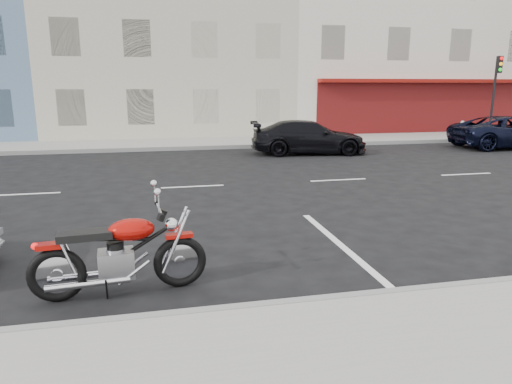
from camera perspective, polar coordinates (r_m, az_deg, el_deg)
ground at (r=12.16m, az=1.51°, el=1.10°), size 120.00×120.00×0.00m
sidewalk_far at (r=20.51m, az=-18.31°, el=5.56°), size 80.00×3.40×0.15m
curb_far at (r=18.83m, az=-18.82°, el=4.92°), size 80.00×0.12×0.16m
bldg_cream at (r=28.05m, az=-11.12°, el=19.44°), size 12.00×12.00×11.50m
bldg_corner at (r=31.32m, az=14.92°, el=19.48°), size 14.00×12.00×12.50m
traffic_light at (r=25.74m, az=27.76°, el=11.68°), size 0.26×0.30×3.80m
fire_hydrant at (r=25.02m, az=24.36°, el=7.35°), size 0.20×0.20×0.72m
motorcycle at (r=5.91m, az=-9.25°, el=-7.19°), size 2.13×0.70×1.07m
suv_far at (r=21.89m, az=29.13°, el=6.56°), size 4.89×2.50×1.32m
car_far at (r=17.61m, az=6.58°, el=6.83°), size 4.56×2.32×1.27m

